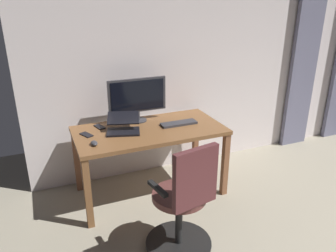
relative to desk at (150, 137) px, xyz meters
The scene contains 10 objects.
back_room_partition 2.12m from the desk, 164.57° to the right, with size 6.26×0.10×2.78m, color silver.
curtain_right_panel 2.46m from the desk, 169.83° to the right, with size 0.41×0.06×2.60m, color slate.
desk is the anchor object (origin of this frame).
office_chair 0.98m from the desk, 86.51° to the left, with size 0.56×0.56×1.00m.
computer_monitor 0.44m from the desk, 82.73° to the right, with size 0.62×0.18×0.46m.
computer_keyboard 0.34m from the desk, behind, with size 0.38×0.12×0.02m, color #333338.
laptop 0.30m from the desk, ahead, with size 0.39×0.39×0.16m.
computer_mouse 0.63m from the desk, 16.85° to the left, with size 0.06×0.10×0.04m, color #333338.
cell_phone_face_up 0.52m from the desk, 27.06° to the right, with size 0.07×0.14×0.01m, color black.
cell_phone_by_monitor 0.63m from the desk, ahead, with size 0.07×0.14×0.01m, color black.
Camera 1 is at (2.93, 0.09, 1.99)m, focal length 35.17 mm.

